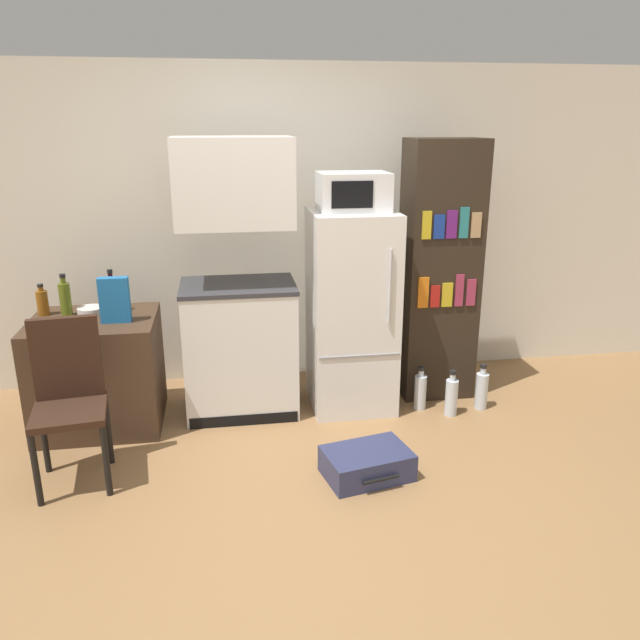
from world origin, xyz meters
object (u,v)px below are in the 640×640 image
Objects in this scene: refrigerator at (351,311)px; water_bottle_front at (451,396)px; bottle_amber_beer at (42,302)px; suitcase_large_flat at (367,463)px; microwave at (353,192)px; chair at (68,389)px; water_bottle_back at (420,391)px; water_bottle_middle at (482,390)px; bottle_wine_dark at (112,294)px; bookshelf at (439,272)px; kitchen_hutch at (238,294)px; bowl at (91,311)px; cereal_box at (115,300)px; bottle_olive_oil at (65,298)px; side_table at (98,372)px.

water_bottle_front is (0.68, -0.32, -0.58)m from refrigerator.
bottle_amber_beer reaches higher than suitcase_large_flat.
chair is (-1.81, -0.73, -1.01)m from microwave.
bottle_amber_beer is 2.72m from water_bottle_back.
chair is at bearing -169.99° from water_bottle_middle.
water_bottle_front is (2.34, -0.41, -0.75)m from bottle_wine_dark.
bottle_amber_beer is 0.93m from chair.
chair is at bearing -161.26° from bookshelf.
chair is 2.93× the size of water_bottle_back.
microwave is at bearing -107.88° from refrigerator.
refrigerator is at bearing 154.90° from water_bottle_front.
kitchen_hutch is at bearing 29.86° from chair.
bookshelf reaches higher than bottle_amber_beer.
refrigerator is 8.12× the size of bowl.
bottle_amber_beer reaches higher than water_bottle_middle.
bowl is at bearing 177.99° from kitchen_hutch.
cereal_box is (-1.61, -0.15, 0.20)m from refrigerator.
bottle_olive_oil is 2.76m from water_bottle_front.
water_bottle_middle is (0.93, -0.25, -1.42)m from microwave.
water_bottle_front is 1.04× the size of water_bottle_back.
bookshelf reaches higher than water_bottle_back.
cereal_box is (0.20, -0.21, 0.13)m from bowl.
microwave is at bearing 14.86° from chair.
microwave is at bearing -1.53° from bottle_olive_oil.
chair is (-0.03, -0.68, 0.18)m from side_table.
bottle_wine_dark is 0.18m from bowl.
water_bottle_back is at bearing 144.42° from water_bottle_front.
bottle_amber_beer is at bearing 177.58° from refrigerator.
bowl is (-1.00, 0.04, -0.08)m from kitchen_hutch.
bottle_olive_oil is (-2.65, -0.06, -0.07)m from bookshelf.
refrigerator reaches higher than bottle_wine_dark.
bookshelf is 0.92m from water_bottle_front.
bowl reaches higher than suitcase_large_flat.
kitchen_hutch reaches higher than microwave.
bottle_olive_oil is (-1.96, 0.05, -0.68)m from microwave.
bottle_amber_beer is (-1.32, 0.06, -0.02)m from kitchen_hutch.
microwave reaches higher than bottle_amber_beer.
bookshelf is 2.81m from bottle_amber_beer.
side_table is 0.55m from bottle_olive_oil.
bottle_amber_beer is at bearing 166.33° from bottle_olive_oil.
cereal_box is (-2.29, -0.26, -0.04)m from bookshelf.
bottle_amber_beer is 0.72× the size of bottle_wine_dark.
bottle_olive_oil is 0.83× the size of water_bottle_middle.
side_table is 2.74× the size of cereal_box.
bottle_amber_beer reaches higher than water_bottle_back.
microwave is (0.80, -0.03, 0.69)m from kitchen_hutch.
bottle_wine_dark is at bearing 176.90° from refrigerator.
water_bottle_middle is 0.45m from water_bottle_back.
water_bottle_middle is at bearing -7.43° from bottle_wine_dark.
water_bottle_front reaches higher than water_bottle_back.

